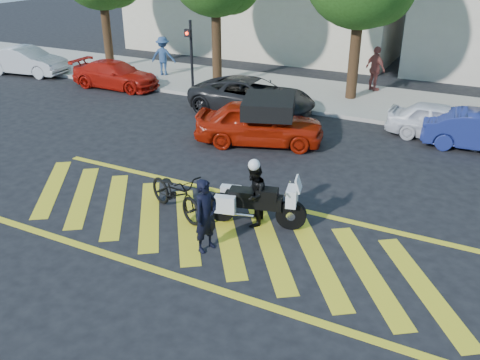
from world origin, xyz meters
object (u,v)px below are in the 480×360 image
at_px(officer_bike, 206,216).
at_px(parked_mid_left, 252,96).
at_px(bicycle, 176,193).
at_px(red_convertible, 260,123).
at_px(parked_mid_right, 442,122).
at_px(police_motorcycle, 254,203).
at_px(parked_far_left, 27,61).
at_px(parked_left, 116,75).
at_px(officer_moto, 254,195).

height_order(officer_bike, parked_mid_left, officer_bike).
distance_m(bicycle, parked_mid_left, 8.47).
bearing_deg(red_convertible, parked_mid_right, -78.04).
relative_size(bicycle, police_motorcycle, 0.89).
xyz_separation_m(red_convertible, parked_mid_left, (-1.66, 2.90, -0.03)).
relative_size(officer_bike, parked_far_left, 0.40).
xyz_separation_m(parked_left, parked_mid_left, (7.28, -0.60, 0.08)).
height_order(police_motorcycle, parked_left, parked_left).
relative_size(police_motorcycle, officer_moto, 1.54).
distance_m(officer_moto, parked_mid_left, 8.73).
bearing_deg(parked_far_left, parked_left, -97.75).
bearing_deg(police_motorcycle, parked_left, 129.03).
bearing_deg(officer_bike, parked_far_left, 72.68).
distance_m(officer_bike, red_convertible, 6.65).
bearing_deg(red_convertible, bicycle, 163.42).
height_order(bicycle, parked_far_left, parked_far_left).
height_order(red_convertible, parked_mid_right, red_convertible).
bearing_deg(bicycle, parked_far_left, 82.92).
bearing_deg(parked_mid_right, police_motorcycle, 159.50).
bearing_deg(bicycle, parked_mid_right, -7.32).
distance_m(officer_moto, red_convertible, 5.41).
xyz_separation_m(red_convertible, parked_mid_right, (5.37, 3.21, -0.10)).
relative_size(parked_left, parked_mid_left, 0.85).
bearing_deg(officer_moto, red_convertible, -170.18).
bearing_deg(bicycle, red_convertible, 26.02).
bearing_deg(parked_mid_left, police_motorcycle, -155.08).
bearing_deg(bicycle, police_motorcycle, -54.96).
distance_m(officer_bike, officer_moto, 1.53).
distance_m(officer_bike, parked_mid_left, 9.92).
bearing_deg(red_convertible, officer_moto, -175.38).
bearing_deg(parked_left, officer_moto, -129.92).
distance_m(parked_left, parked_mid_right, 14.32).
distance_m(officer_moto, parked_mid_right, 8.77).
bearing_deg(officer_moto, parked_mid_right, 144.84).
xyz_separation_m(officer_moto, parked_far_left, (-16.82, 8.45, -0.09)).
distance_m(officer_bike, parked_far_left, 19.15).
distance_m(bicycle, police_motorcycle, 2.00).
height_order(officer_moto, parked_mid_right, officer_moto).
relative_size(bicycle, parked_left, 0.51).
height_order(parked_far_left, parked_mid_left, parked_far_left).
distance_m(officer_bike, police_motorcycle, 1.55).
bearing_deg(parked_far_left, bicycle, -128.51).
bearing_deg(parked_mid_left, red_convertible, -151.23).
bearing_deg(parked_left, officer_bike, -135.57).
relative_size(bicycle, parked_mid_left, 0.43).
relative_size(officer_moto, red_convertible, 0.37).
bearing_deg(police_motorcycle, red_convertible, 99.95).
distance_m(parked_far_left, parked_mid_left, 13.01).
bearing_deg(police_motorcycle, officer_moto, 138.25).
xyz_separation_m(officer_moto, parked_mid_right, (3.21, 8.17, -0.16)).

